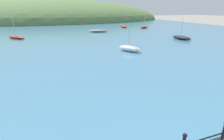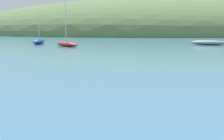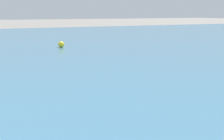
# 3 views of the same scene
# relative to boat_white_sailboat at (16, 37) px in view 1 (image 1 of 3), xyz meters

# --- Properties ---
(water) EXTENTS (80.00, 60.00, 0.10)m
(water) POSITION_rel_boat_white_sailboat_xyz_m (7.35, 4.28, -0.28)
(water) COLOR teal
(water) RESTS_ON ground
(far_hillside) EXTENTS (82.64, 45.45, 15.33)m
(far_hillside) POSITION_rel_boat_white_sailboat_xyz_m (7.35, 42.34, -0.33)
(far_hillside) COLOR #567542
(far_hillside) RESTS_ON ground
(boat_white_sailboat) EXTENTS (2.94, 2.93, 3.98)m
(boat_white_sailboat) POSITION_rel_boat_white_sailboat_xyz_m (0.00, 0.00, 0.00)
(boat_white_sailboat) COLOR maroon
(boat_white_sailboat) RESTS_ON water
(boat_red_dinghy) EXTENTS (2.02, 2.58, 2.61)m
(boat_red_dinghy) POSITION_rel_boat_white_sailboat_xyz_m (12.29, -12.98, 0.07)
(boat_red_dinghy) COLOR silver
(boat_red_dinghy) RESTS_ON water
(boat_nearest_quay) EXTENTS (2.10, 4.31, 0.40)m
(boat_nearest_quay) POSITION_rel_boat_white_sailboat_xyz_m (21.55, 10.02, -0.03)
(boat_nearest_quay) COLOR maroon
(boat_nearest_quay) RESTS_ON water
(boat_blue_hull) EXTENTS (3.68, 2.25, 0.48)m
(boat_blue_hull) POSITION_rel_boat_white_sailboat_xyz_m (13.40, 3.31, 0.01)
(boat_blue_hull) COLOR gray
(boat_blue_hull) RESTS_ON water
(boat_green_fishing) EXTENTS (1.48, 3.26, 3.04)m
(boat_green_fishing) POSITION_rel_boat_white_sailboat_xyz_m (22.47, -8.80, 0.04)
(boat_green_fishing) COLOR black
(boat_green_fishing) RESTS_ON water
(boat_far_left) EXTENTS (2.53, 1.44, 2.40)m
(boat_far_left) POSITION_rel_boat_white_sailboat_xyz_m (24.93, 6.22, -0.00)
(boat_far_left) COLOR maroon
(boat_far_left) RESTS_ON water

